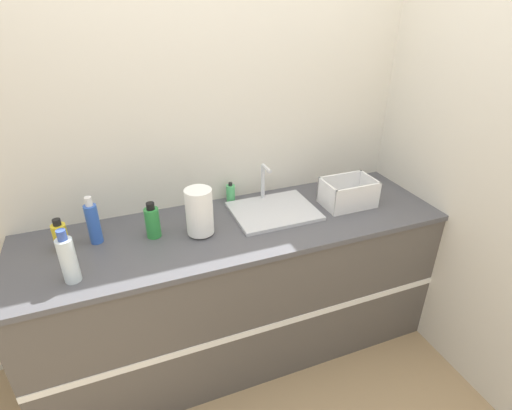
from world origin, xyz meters
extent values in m
plane|color=tan|center=(0.00, 0.00, 0.00)|extent=(12.00, 12.00, 0.00)
cube|color=beige|center=(0.00, 0.69, 1.30)|extent=(4.69, 0.06, 2.60)
cube|color=beige|center=(1.17, 0.33, 1.30)|extent=(0.06, 2.66, 2.60)
cube|color=#514C47|center=(0.00, 0.33, 0.43)|extent=(2.29, 0.66, 0.87)
cube|color=white|center=(0.00, 0.00, 0.43)|extent=(2.29, 0.01, 0.04)
cube|color=#4C4C51|center=(0.00, 0.33, 0.88)|extent=(2.31, 0.68, 0.03)
cube|color=silver|center=(0.24, 0.38, 0.91)|extent=(0.47, 0.37, 0.02)
cylinder|color=silver|center=(0.24, 0.55, 1.02)|extent=(0.02, 0.02, 0.21)
cylinder|color=silver|center=(0.24, 0.50, 1.13)|extent=(0.02, 0.10, 0.02)
cylinder|color=#4C4C51|center=(-0.21, 0.32, 0.90)|extent=(0.10, 0.10, 0.01)
cylinder|color=white|center=(-0.21, 0.32, 1.03)|extent=(0.14, 0.14, 0.24)
cube|color=white|center=(0.68, 0.32, 0.90)|extent=(0.30, 0.20, 0.01)
cube|color=white|center=(0.68, 0.22, 0.98)|extent=(0.30, 0.01, 0.15)
cube|color=white|center=(0.68, 0.41, 0.98)|extent=(0.30, 0.01, 0.15)
cube|color=white|center=(0.54, 0.32, 0.98)|extent=(0.01, 0.20, 0.15)
cube|color=white|center=(0.83, 0.32, 0.98)|extent=(0.01, 0.20, 0.15)
cylinder|color=yellow|center=(-0.87, 0.42, 0.97)|extent=(0.07, 0.07, 0.14)
cylinder|color=black|center=(-0.87, 0.42, 1.05)|extent=(0.04, 0.04, 0.03)
cylinder|color=#2D8C3D|center=(-0.44, 0.38, 0.98)|extent=(0.07, 0.07, 0.16)
cylinder|color=black|center=(-0.44, 0.38, 1.07)|extent=(0.04, 0.04, 0.03)
cylinder|color=#2D56B7|center=(-0.71, 0.43, 1.00)|extent=(0.06, 0.06, 0.21)
cylinder|color=silver|center=(-0.71, 0.43, 1.13)|extent=(0.03, 0.03, 0.05)
cylinder|color=silver|center=(-0.82, 0.15, 1.00)|extent=(0.07, 0.07, 0.21)
cylinder|color=#334C9E|center=(-0.82, 0.15, 1.13)|extent=(0.04, 0.04, 0.05)
cylinder|color=#4CB266|center=(0.05, 0.61, 0.95)|extent=(0.05, 0.05, 0.10)
cylinder|color=black|center=(0.05, 0.61, 1.01)|extent=(0.02, 0.02, 0.02)
camera|label=1|loc=(-0.58, -1.43, 2.01)|focal=28.00mm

